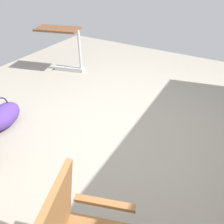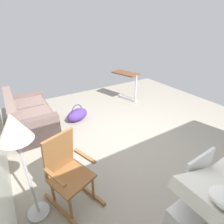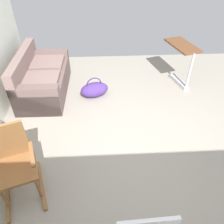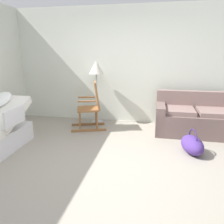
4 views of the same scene
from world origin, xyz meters
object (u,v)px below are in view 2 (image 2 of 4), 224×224
couch (30,117)px  duffel_bag (77,115)px  floor_lamp (16,136)px  overbed_table (127,83)px  rocking_chair (67,172)px

couch → duffel_bag: (-0.19, -1.04, -0.15)m
couch → floor_lamp: (-2.20, 0.33, 0.92)m
duffel_bag → couch: bearing=79.5°
floor_lamp → overbed_table: bearing=-52.7°
couch → overbed_table: couch is taller
rocking_chair → floor_lamp: size_ratio=0.71×
floor_lamp → duffel_bag: (2.01, -1.37, -1.07)m
floor_lamp → duffel_bag: 2.66m
couch → rocking_chair: rocking_chair is taller
couch → floor_lamp: size_ratio=1.09×
rocking_chair → floor_lamp: (0.01, 0.44, 0.72)m
duffel_bag → overbed_table: bearing=-76.8°
rocking_chair → overbed_table: bearing=-48.4°
floor_lamp → overbed_table: size_ratio=1.68×
overbed_table → rocking_chair: bearing=131.6°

